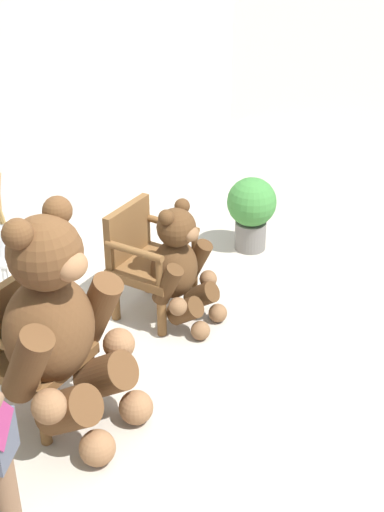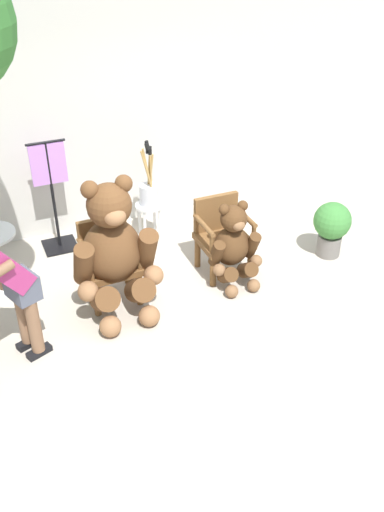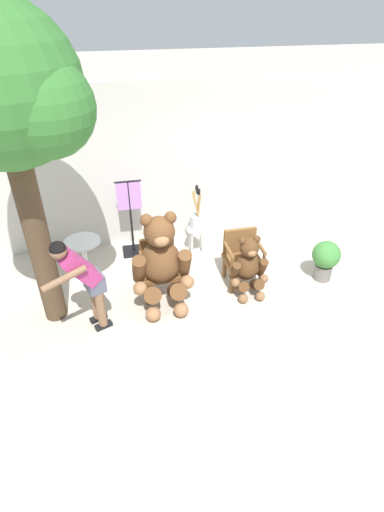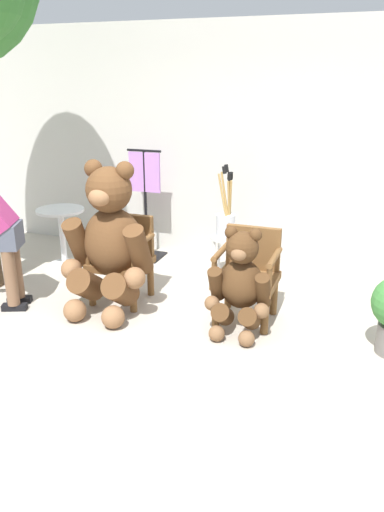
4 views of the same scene
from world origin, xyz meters
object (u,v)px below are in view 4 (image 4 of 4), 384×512
(wooden_chair_left, at_px, (123,256))
(white_stool, at_px, (225,245))
(brush_bucket, at_px, (226,221))
(teddy_bear_small, at_px, (240,282))
(wooden_chair_right, at_px, (248,272))
(clothing_display_stand, at_px, (146,202))
(teddy_bear_large, at_px, (110,240))
(round_side_table, at_px, (62,231))

(wooden_chair_left, relative_size, white_stool, 1.87)
(white_stool, height_order, brush_bucket, brush_bucket)
(wooden_chair_left, relative_size, teddy_bear_small, 0.89)
(wooden_chair_left, height_order, brush_bucket, brush_bucket)
(wooden_chair_left, distance_m, teddy_bear_small, 1.34)
(brush_bucket, bearing_deg, white_stool, 148.61)
(wooden_chair_right, distance_m, teddy_bear_small, 0.29)
(white_stool, height_order, clothing_display_stand, clothing_display_stand)
(brush_bucket, xyz_separation_m, clothing_display_stand, (-1.10, 0.22, 0.07))
(wooden_chair_left, relative_size, brush_bucket, 1.04)
(brush_bucket, bearing_deg, clothing_display_stand, 168.46)
(teddy_bear_large, height_order, teddy_bear_small, teddy_bear_large)
(wooden_chair_right, height_order, clothing_display_stand, clothing_display_stand)
(teddy_bear_small, height_order, round_side_table, teddy_bear_small)
(wooden_chair_right, xyz_separation_m, round_side_table, (-2.41, 0.56, -0.01))
(round_side_table, bearing_deg, wooden_chair_right, -13.12)
(teddy_bear_large, relative_size, white_stool, 3.18)
(round_side_table, bearing_deg, clothing_display_stand, 38.92)
(wooden_chair_left, distance_m, wooden_chair_right, 1.31)
(round_side_table, distance_m, clothing_display_stand, 1.07)
(teddy_bear_large, bearing_deg, wooden_chair_right, 11.28)
(wooden_chair_left, bearing_deg, teddy_bear_small, -12.67)
(wooden_chair_left, distance_m, clothing_display_stand, 1.28)
(teddy_bear_large, bearing_deg, brush_bucket, 57.43)
(wooden_chair_left, height_order, teddy_bear_small, teddy_bear_small)
(wooden_chair_right, bearing_deg, white_stool, 117.38)
(wooden_chair_left, height_order, clothing_display_stand, clothing_display_stand)
(brush_bucket, bearing_deg, teddy_bear_large, -122.57)
(wooden_chair_left, xyz_separation_m, round_side_table, (-1.11, 0.56, -0.01))
(wooden_chair_right, bearing_deg, teddy_bear_large, -168.72)
(wooden_chair_right, height_order, teddy_bear_large, teddy_bear_large)
(teddy_bear_large, height_order, white_stool, teddy_bear_large)
(teddy_bear_small, bearing_deg, wooden_chair_left, 167.33)
(brush_bucket, relative_size, round_side_table, 1.15)
(round_side_table, bearing_deg, teddy_bear_large, -36.61)
(round_side_table, bearing_deg, white_stool, 12.62)
(wooden_chair_right, bearing_deg, clothing_display_stand, 143.05)
(teddy_bear_large, bearing_deg, white_stool, 57.56)
(teddy_bear_small, relative_size, white_stool, 2.11)
(teddy_bear_large, distance_m, teddy_bear_small, 1.33)
(wooden_chair_right, distance_m, clothing_display_stand, 2.03)
(wooden_chair_left, bearing_deg, wooden_chair_right, 0.00)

